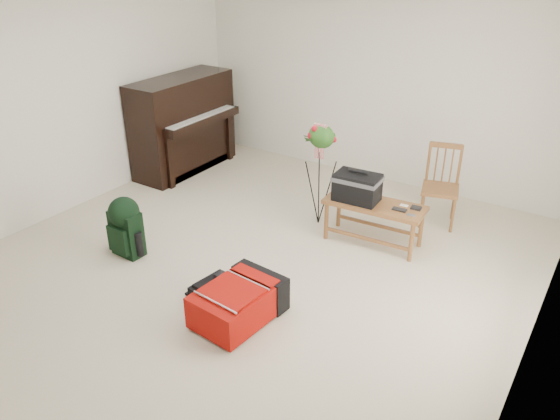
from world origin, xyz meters
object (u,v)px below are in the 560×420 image
Objects in this scene: piano at (184,126)px; flower_stand at (320,175)px; dining_chair at (441,187)px; red_suitcase at (242,299)px; green_backpack at (125,224)px; bench at (363,192)px; black_duffel at (223,292)px.

piano is 2.34m from flower_stand.
dining_chair is 2.68m from red_suitcase.
green_backpack is (-2.36, -2.37, -0.09)m from dining_chair.
piano is 1.93× the size of red_suitcase.
bench is (2.86, -0.49, -0.05)m from piano.
red_suitcase is at bearing -40.22° from piano.
dining_chair is 0.75× the size of flower_stand.
flower_stand is at bearing -9.88° from piano.
flower_stand reaches higher than bench.
piano is 1.70× the size of dining_chair.
dining_chair reaches higher than red_suitcase.
dining_chair is at bearing 52.82° from bench.
bench is 1.33× the size of red_suitcase.
dining_chair is 1.42× the size of green_backpack.
dining_chair is at bearing 46.93° from green_backpack.
red_suitcase is (-0.80, -2.54, -0.26)m from dining_chair.
dining_chair is (3.41, 0.34, -0.17)m from piano.
black_duffel is at bearing -111.94° from bench.
piano reaches higher than red_suitcase.
flower_stand reaches higher than red_suitcase.
bench reaches higher than green_backpack.
dining_chair is 3.35m from green_backpack.
black_duffel is (-0.53, -1.63, -0.47)m from bench.
green_backpack is at bearing 178.69° from red_suitcase.
red_suitcase is at bearing -123.25° from dining_chair.
piano reaches higher than black_duffel.
dining_chair reaches higher than bench.
dining_chair is (0.55, 0.83, -0.12)m from bench.
piano is at bearing 167.13° from flower_stand.
piano is 2.30m from green_backpack.
flower_stand reaches higher than green_backpack.
black_duffel is at bearing 167.51° from red_suitcase.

